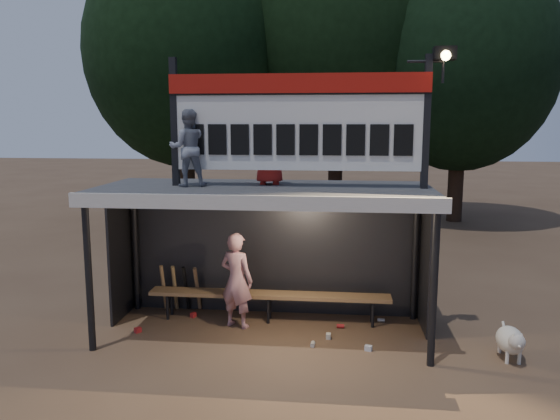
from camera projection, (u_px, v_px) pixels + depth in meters
The scene contains 13 objects.
ground at pixel (265, 333), 8.56m from camera, with size 80.00×80.00×0.00m, color #4E3827.
player at pixel (237, 280), 8.73m from camera, with size 0.56×0.37×1.55m, color silver.
child_a at pixel (188, 148), 8.12m from camera, with size 0.56×0.43×1.15m, color gray.
child_b at pixel (270, 149), 8.37m from camera, with size 0.54×0.35×1.10m, color #AF201B.
dugout_shelter at pixel (266, 215), 8.51m from camera, with size 5.10×2.08×2.32m.
scoreboard_assembly at pixel (301, 119), 7.96m from camera, with size 4.10×0.27×1.99m.
bench at pixel (269, 296), 9.03m from camera, with size 4.00×0.35×0.48m.
tree_left at pixel (184, 53), 17.92m from camera, with size 6.46×6.46×9.27m.
tree_mid at pixel (337, 37), 18.76m from camera, with size 7.22×7.22×10.36m.
tree_right at pixel (462, 62), 17.52m from camera, with size 6.08×6.08×8.72m.
dog at pixel (511, 340), 7.57m from camera, with size 0.36×0.81×0.49m.
bats at pixel (180, 288), 9.46m from camera, with size 0.67×0.35×0.84m.
litter at pixel (292, 331), 8.56m from camera, with size 3.97×1.27×0.08m.
Camera 1 is at (1.11, -8.07, 3.27)m, focal length 35.00 mm.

